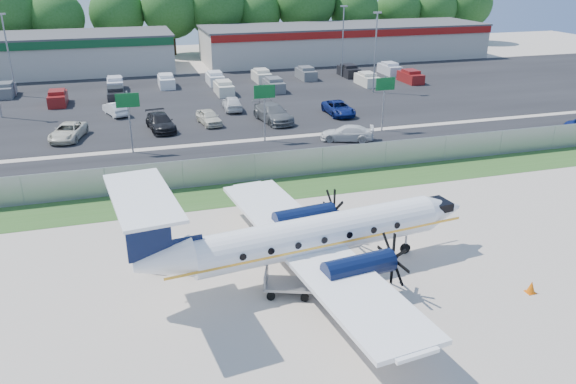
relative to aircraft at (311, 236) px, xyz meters
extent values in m
plane|color=beige|center=(0.40, -0.79, -2.13)|extent=(170.00, 170.00, 0.00)
cube|color=#2D561E|center=(0.40, 11.21, -2.12)|extent=(170.00, 4.00, 0.02)
cube|color=black|center=(0.40, 18.21, -2.12)|extent=(170.00, 8.00, 0.02)
cube|color=black|center=(0.40, 39.21, -2.12)|extent=(170.00, 32.00, 0.02)
cube|color=gray|center=(0.40, 13.21, -1.13)|extent=(120.00, 0.02, 1.90)
cube|color=gray|center=(0.40, 13.21, -0.15)|extent=(120.00, 0.06, 0.06)
cube|color=gray|center=(0.40, 13.21, -2.08)|extent=(120.00, 0.06, 0.06)
cube|color=#BBB4A9|center=(26.40, 61.21, 0.37)|extent=(44.00, 12.00, 5.00)
cube|color=#474749|center=(26.40, 61.21, 2.99)|extent=(44.40, 12.40, 0.24)
cube|color=maroon|center=(26.40, 55.11, 2.37)|extent=(44.00, 0.20, 1.00)
cylinder|color=gray|center=(-7.60, 22.21, 0.37)|extent=(0.14, 0.14, 5.00)
cube|color=#0C5923|center=(-7.60, 22.06, 2.17)|extent=(1.80, 0.08, 1.10)
cylinder|color=gray|center=(3.40, 22.21, 0.37)|extent=(0.14, 0.14, 5.00)
cube|color=#0C5923|center=(3.40, 22.06, 2.17)|extent=(1.80, 0.08, 1.10)
cylinder|color=gray|center=(14.40, 22.21, 0.37)|extent=(0.14, 0.14, 5.00)
cube|color=#0C5923|center=(14.40, 22.06, 2.17)|extent=(1.80, 0.08, 1.10)
cylinder|color=gray|center=(20.40, 37.21, 2.37)|extent=(0.18, 0.18, 9.00)
cube|color=gray|center=(20.40, 37.21, 6.87)|extent=(0.90, 0.35, 0.18)
cylinder|color=gray|center=(-19.60, 47.21, 2.37)|extent=(0.18, 0.18, 9.00)
cube|color=gray|center=(-19.60, 47.21, 6.87)|extent=(0.90, 0.35, 0.18)
cylinder|color=gray|center=(20.40, 47.21, 2.37)|extent=(0.18, 0.18, 9.00)
cube|color=gray|center=(20.40, 47.21, 6.87)|extent=(0.90, 0.35, 0.18)
cylinder|color=white|center=(0.39, 0.05, 0.00)|extent=(12.50, 3.33, 1.88)
cone|color=white|center=(7.61, 0.91, 0.00)|extent=(2.38, 2.12, 1.88)
cone|color=white|center=(-7.03, -0.84, 0.20)|extent=(2.78, 2.17, 1.88)
cube|color=black|center=(7.42, 0.89, 0.35)|extent=(1.04, 1.38, 0.45)
cube|color=white|center=(-0.10, -0.01, -0.55)|extent=(5.21, 17.67, 0.22)
cylinder|color=black|center=(1.32, -2.73, -0.40)|extent=(3.47, 1.48, 1.09)
cylinder|color=black|center=(0.64, 2.97, -0.40)|extent=(3.47, 1.48, 1.09)
cube|color=black|center=(-7.52, -0.90, 1.88)|extent=(1.89, 0.40, 2.87)
cube|color=white|center=(-7.62, -0.91, 3.31)|extent=(3.09, 6.37, 0.14)
cylinder|color=gray|center=(5.50, 0.66, -1.49)|extent=(0.12, 0.12, 1.29)
cylinder|color=black|center=(5.50, 0.66, -1.85)|extent=(0.57, 0.24, 0.55)
cylinder|color=black|center=(0.24, -2.86, -1.81)|extent=(0.68, 0.47, 0.63)
cylinder|color=black|center=(-0.44, 2.84, -1.81)|extent=(0.68, 0.47, 0.63)
cube|color=white|center=(-6.12, 2.66, -1.58)|extent=(2.89, 2.34, 0.70)
cube|color=white|center=(-5.65, 2.48, -1.02)|extent=(1.51, 1.62, 0.50)
cube|color=black|center=(-5.23, 2.31, -1.00)|extent=(0.58, 1.09, 0.40)
cylinder|color=black|center=(-7.25, 2.28, -1.83)|extent=(0.64, 0.43, 0.60)
cylinder|color=black|center=(-6.66, 3.73, -1.83)|extent=(0.64, 0.43, 0.60)
cylinder|color=black|center=(-5.57, 1.60, -1.83)|extent=(0.64, 0.43, 0.60)
cylinder|color=black|center=(-4.98, 3.05, -1.83)|extent=(0.64, 0.43, 0.60)
cube|color=gray|center=(-1.52, -1.32, -1.63)|extent=(2.52, 2.01, 0.13)
cube|color=gray|center=(-2.50, -0.96, -1.30)|extent=(0.55, 1.27, 0.66)
cube|color=gray|center=(-0.54, -1.69, -1.30)|extent=(0.55, 1.27, 0.66)
cylinder|color=black|center=(-2.45, -1.62, -1.93)|extent=(0.42, 0.26, 0.40)
cylinder|color=black|center=(-2.03, -0.49, -1.93)|extent=(0.42, 0.26, 0.40)
cylinder|color=black|center=(-1.01, -2.16, -1.93)|extent=(0.42, 0.26, 0.40)
cylinder|color=black|center=(-0.58, -1.03, -1.93)|extent=(0.42, 0.26, 0.40)
cone|color=#DD5D06|center=(9.31, -4.48, -1.83)|extent=(0.40, 0.40, 0.60)
cube|color=#DD5D06|center=(9.31, -4.48, -2.11)|extent=(0.42, 0.42, 0.03)
cone|color=#DD5D06|center=(2.48, 4.02, -1.84)|extent=(0.39, 0.39, 0.58)
cube|color=#DD5D06|center=(2.48, 4.02, -2.11)|extent=(0.41, 0.41, 0.03)
imported|color=silver|center=(10.18, 20.29, -2.13)|extent=(4.89, 3.45, 1.31)
imported|color=beige|center=(-12.77, 27.56, -2.13)|extent=(3.44, 5.32, 1.36)
imported|color=black|center=(-4.87, 28.14, -2.13)|extent=(2.69, 5.33, 1.48)
imported|color=beige|center=(-0.33, 28.84, -2.13)|extent=(2.26, 4.28, 1.39)
imported|color=#595B5E|center=(5.72, 28.03, -2.13)|extent=(3.25, 6.09, 1.68)
imported|color=navy|center=(12.71, 28.66, -2.13)|extent=(2.30, 4.91, 1.36)
imported|color=silver|center=(-8.74, 34.93, -2.13)|extent=(2.63, 4.30, 1.34)
imported|color=silver|center=(2.85, 33.61, -2.13)|extent=(2.03, 4.47, 1.49)
camera|label=1|loc=(-7.93, -22.69, 12.17)|focal=35.00mm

